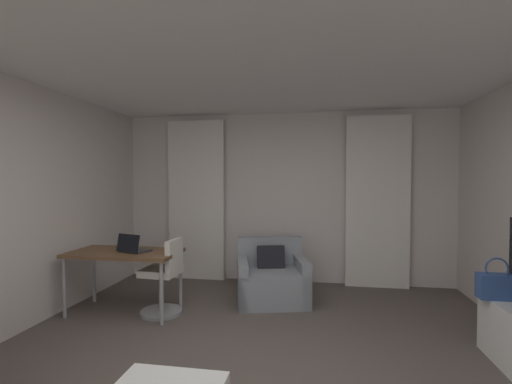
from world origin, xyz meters
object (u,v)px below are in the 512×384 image
Objects in this scene: desk at (125,257)px; handbag_primary at (496,285)px; armchair at (272,280)px; desk_chair at (164,281)px; laptop at (133,248)px.

desk is 3.82m from handbag_primary.
desk_chair is at bearing -151.04° from armchair.
desk_chair is (-1.18, -0.66, 0.12)m from armchair.
armchair is at bearing 22.33° from desk.
handbag_primary is (2.14, -1.11, 0.36)m from armchair.
handbag_primary is (3.80, -0.43, -0.03)m from desk.
laptop is at bearing -171.45° from desk_chair.
armchair is 1.77m from laptop.
desk_chair is 0.53m from laptop.
laptop is 1.02× the size of handbag_primary.
laptop is at bearing -155.32° from armchair.
armchair reaches higher than desk.
desk is (-1.66, -0.68, 0.39)m from armchair.
handbag_primary is (3.68, -0.41, -0.14)m from laptop.
armchair is 1.17× the size of desk_chair.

